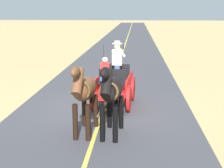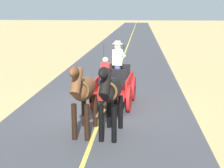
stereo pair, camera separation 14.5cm
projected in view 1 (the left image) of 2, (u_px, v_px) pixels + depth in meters
The scene contains 6 objects.
ground_plane at pixel (104, 108), 11.85m from camera, with size 200.00×200.00×0.00m, color tan.
road_surface at pixel (104, 108), 11.85m from camera, with size 6.45×160.00×0.01m, color #424247.
road_centre_stripe at pixel (104, 108), 11.84m from camera, with size 0.12×160.00×0.00m, color #DBCC4C.
horse_drawn_carriage at pixel (114, 85), 12.00m from camera, with size 1.60×4.52×2.50m.
horse_near_side at pixel (112, 92), 8.91m from camera, with size 0.71×2.14×2.21m.
horse_off_side at pixel (85, 91), 9.03m from camera, with size 0.67×2.14×2.21m.
Camera 1 is at (-1.16, 11.27, 3.59)m, focal length 50.59 mm.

